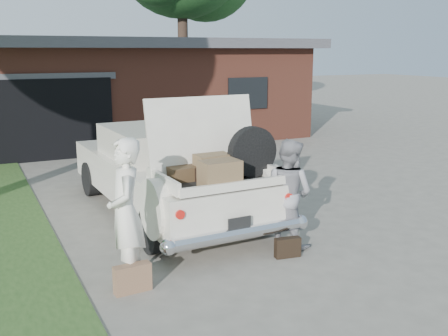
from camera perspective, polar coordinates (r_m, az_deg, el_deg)
name	(u,v)px	position (r m, az deg, el deg)	size (l,w,h in m)	color
ground	(241,245)	(8.14, 1.89, -8.41)	(90.00, 90.00, 0.00)	gray
house	(110,88)	(18.77, -12.27, 8.55)	(12.80, 7.80, 3.30)	brown
sedan	(167,170)	(9.57, -6.25, -0.25)	(2.29, 5.50, 2.24)	silver
woman_left	(126,213)	(6.69, -10.65, -4.80)	(0.69, 0.45, 1.89)	white
woman_right	(288,193)	(7.98, 7.00, -2.70)	(0.80, 0.63, 1.65)	gray
suitcase_left	(132,278)	(6.71, -9.93, -11.75)	(0.46, 0.15, 0.36)	#8A6146
suitcase_right	(288,247)	(7.71, 6.93, -8.58)	(0.38, 0.12, 0.29)	black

